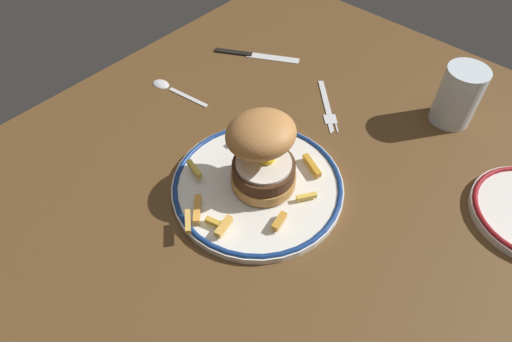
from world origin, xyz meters
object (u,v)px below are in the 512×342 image
spoon (166,86)px  water_glass (457,99)px  fork (327,106)px  knife (250,54)px  dinner_plate (256,187)px  burger (263,151)px

spoon → water_glass: bearing=-58.0°
fork → knife: bearing=83.1°
fork → spoon: 31.12cm
dinner_plate → knife: (25.99, 25.06, -0.58)cm
burger → fork: size_ratio=1.13×
burger → knife: bearing=45.6°
burger → fork: (21.96, 3.23, -7.58)cm
spoon → burger: bearing=-101.3°
burger → water_glass: size_ratio=1.18×
dinner_plate → fork: 23.59cm
burger → knife: 35.91cm
burger → fork: burger is taller
knife → water_glass: bearing=-76.8°
dinner_plate → knife: dinner_plate is taller
fork → spoon: (-15.99, 26.69, 0.18)cm
fork → water_glass: bearing=-56.5°
dinner_plate → spoon: bearing=76.2°
dinner_plate → spoon: 30.80cm
fork → spoon: bearing=120.9°
fork → knife: 22.01cm
water_glass → knife: size_ratio=0.65×
dinner_plate → water_glass: water_glass is taller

